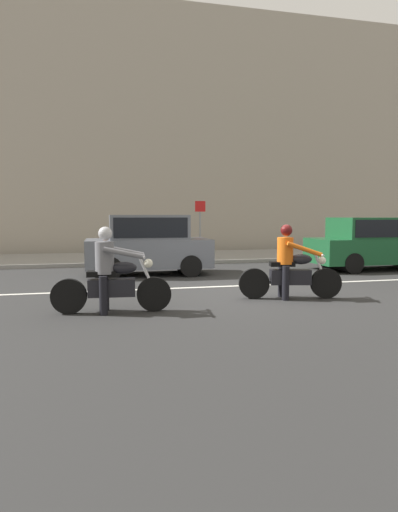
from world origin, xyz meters
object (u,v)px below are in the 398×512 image
(parked_sedan_forest_green, at_px, (375,243))
(street_sign_post, at_px, (200,222))
(motorcycle_with_rider_orange_stripe, at_px, (290,269))
(motorcycle_with_rider_gray, at_px, (111,278))
(parked_hatchback_slate_gray, at_px, (148,244))

(parked_sedan_forest_green, xyz_separation_m, street_sign_post, (-4.79, 5.04, 0.65))
(motorcycle_with_rider_orange_stripe, distance_m, motorcycle_with_rider_gray, 3.80)
(motorcycle_with_rider_gray, xyz_separation_m, parked_hatchback_slate_gray, (1.20, 4.91, 0.28))
(motorcycle_with_rider_orange_stripe, bearing_deg, parked_hatchback_slate_gray, 120.26)
(parked_hatchback_slate_gray, height_order, street_sign_post, street_sign_post)
(motorcycle_with_rider_orange_stripe, relative_size, motorcycle_with_rider_gray, 1.00)
(parked_hatchback_slate_gray, xyz_separation_m, street_sign_post, (2.67, 4.66, 0.60))
(parked_hatchback_slate_gray, bearing_deg, parked_sedan_forest_green, -2.94)
(motorcycle_with_rider_orange_stripe, height_order, parked_hatchback_slate_gray, parked_hatchback_slate_gray)
(parked_sedan_forest_green, distance_m, parked_hatchback_slate_gray, 7.46)
(motorcycle_with_rider_orange_stripe, bearing_deg, motorcycle_with_rider_gray, -172.30)
(motorcycle_with_rider_orange_stripe, height_order, parked_sedan_forest_green, parked_sedan_forest_green)
(motorcycle_with_rider_orange_stripe, xyz_separation_m, parked_sedan_forest_green, (4.89, 4.02, 0.23))
(motorcycle_with_rider_gray, distance_m, street_sign_post, 10.36)
(parked_sedan_forest_green, bearing_deg, parked_hatchback_slate_gray, 177.06)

